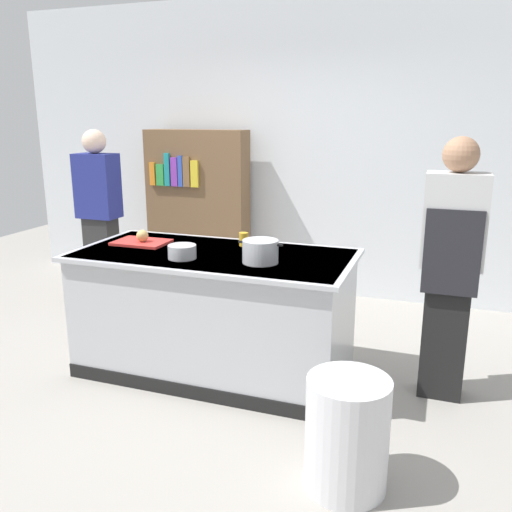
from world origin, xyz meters
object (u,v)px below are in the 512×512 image
Objects in this scene: stock_pot at (260,251)px; trash_bin at (347,434)px; person_chef at (451,265)px; onion at (142,236)px; bookshelf at (198,210)px; mixing_bowl at (182,252)px; juice_cup at (244,239)px; person_guest at (100,216)px.

trash_bin is at bearing -48.15° from stock_pot.
stock_pot is 1.22m from person_chef.
stock_pot is at bearing -10.98° from onion.
trash_bin is 0.35× the size of bookshelf.
person_chef is (1.18, 0.31, -0.06)m from stock_pot.
onion is 0.30× the size of stock_pot.
stock_pot is at bearing -54.43° from bookshelf.
stock_pot is 2.38m from bookshelf.
mixing_bowl is (0.47, -0.27, -0.02)m from onion.
mixing_bowl is at bearing 98.15° from person_chef.
stock_pot reaches higher than juice_cup.
stock_pot reaches higher than trash_bin.
juice_cup is 1.73m from trash_bin.
onion is 1.28m from person_guest.
mixing_bowl is at bearing -67.17° from bookshelf.
onion reaches higher than mixing_bowl.
juice_cup is 0.17× the size of trash_bin.
person_chef reaches higher than stock_pot.
bookshelf reaches higher than juice_cup.
trash_bin is (0.75, -0.84, -0.68)m from stock_pot.
mixing_bowl is 1.81m from person_guest.
person_chef reaches higher than trash_bin.
onion is at bearing 88.53° from person_chef.
mixing_bowl is 0.11× the size of person_chef.
stock_pot is at bearing 100.20° from person_chef.
person_guest reaches higher than bookshelf.
trash_bin is at bearing -52.41° from bookshelf.
person_guest is at bearing -123.44° from bookshelf.
juice_cup reaches higher than mixing_bowl.
person_guest reaches higher than trash_bin.
onion is 0.05× the size of person_guest.
person_guest reaches higher than onion.
trash_bin is at bearing 49.66° from person_guest.
onion reaches higher than juice_cup.
person_guest is at bearing 145.71° from trash_bin.
person_chef is 3.03m from bookshelf.
person_guest reaches higher than stock_pot.
stock_pot is at bearing 7.95° from mixing_bowl.
onion is at bearing 149.55° from trash_bin.
person_chef reaches higher than juice_cup.
person_chef is at bearing 14.64° from stock_pot.
onion is 0.76m from juice_cup.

